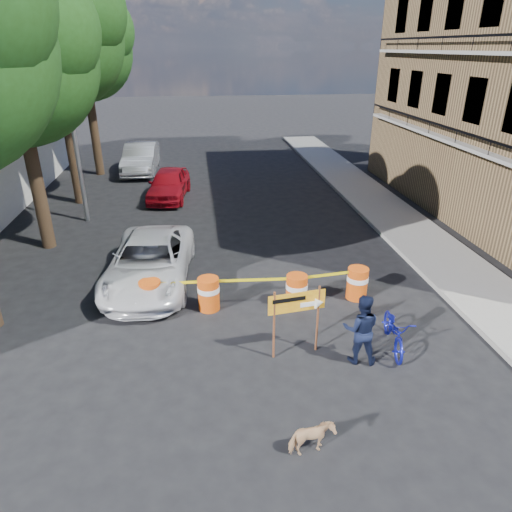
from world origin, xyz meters
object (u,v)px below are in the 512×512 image
object	(u,v)px
barrel_far_left	(151,296)
pedestrian	(361,329)
bicycle	(397,315)
dog	(312,439)
suv_white	(150,262)
sedan_silver	(141,158)
barrel_mid_right	(297,290)
detour_sign	(303,307)
barrel_far_right	(357,283)
barrel_mid_left	(209,293)
sedan_red	(169,184)

from	to	relation	value
barrel_far_left	pedestrian	bearing A→B (deg)	-29.59
bicycle	dog	world-z (taller)	bicycle
suv_white	sedan_silver	world-z (taller)	sedan_silver
barrel_mid_right	sedan_silver	bearing A→B (deg)	109.74
detour_sign	barrel_far_right	bearing A→B (deg)	39.56
barrel_far_right	detour_sign	bearing A→B (deg)	-132.41
dog	barrel_mid_left	bearing A→B (deg)	5.22
barrel_mid_right	barrel_far_left	bearing A→B (deg)	177.39
barrel_mid_left	barrel_far_right	xyz separation A→B (m)	(4.05, 0.06, 0.00)
bicycle	detour_sign	bearing A→B (deg)	-171.70
dog	sedan_silver	size ratio (longest dim) A/B	0.16
detour_sign	dog	size ratio (longest dim) A/B	2.16
sedan_red	barrel_far_left	bearing A→B (deg)	-83.05
bicycle	sedan_red	size ratio (longest dim) A/B	0.44
suv_white	sedan_silver	bearing A→B (deg)	100.85
barrel_mid_right	suv_white	xyz separation A→B (m)	(-3.94, 1.83, 0.21)
bicycle	sedan_silver	distance (m)	18.79
barrel_mid_right	pedestrian	size ratio (longest dim) A/B	0.55
dog	suv_white	distance (m)	7.38
bicycle	suv_white	size ratio (longest dim) A/B	0.36
barrel_far_left	barrel_mid_right	bearing A→B (deg)	-2.61
barrel_far_left	suv_white	bearing A→B (deg)	94.85
barrel_mid_right	barrel_far_right	world-z (taller)	same
barrel_far_left	sedan_silver	bearing A→B (deg)	96.30
barrel_far_left	suv_white	distance (m)	1.67
pedestrian	sedan_red	xyz separation A→B (m)	(-4.61, 12.62, -0.14)
barrel_far_left	dog	xyz separation A→B (m)	(3.03, -5.00, -0.15)
barrel_mid_right	pedestrian	world-z (taller)	pedestrian
barrel_mid_left	pedestrian	distance (m)	4.13
barrel_mid_right	barrel_far_right	distance (m)	1.75
sedan_silver	pedestrian	bearing A→B (deg)	-68.61
barrel_far_left	dog	bearing A→B (deg)	-58.82
bicycle	sedan_silver	world-z (taller)	bicycle
barrel_far_left	dog	size ratio (longest dim) A/B	1.17
barrel_far_left	barrel_mid_right	world-z (taller)	same
detour_sign	sedan_red	world-z (taller)	detour_sign
bicycle	barrel_mid_right	bearing A→B (deg)	141.01
suv_white	sedan_silver	distance (m)	13.47
barrel_far_left	sedan_red	size ratio (longest dim) A/B	0.23
barrel_far_left	sedan_silver	world-z (taller)	sedan_silver
barrel_far_left	barrel_mid_left	xyz separation A→B (m)	(1.49, -0.03, 0.00)
detour_sign	suv_white	world-z (taller)	detour_sign
sedan_silver	barrel_far_right	bearing A→B (deg)	-62.68
detour_sign	bicycle	xyz separation A→B (m)	(2.13, -0.08, -0.34)
barrel_far_left	pedestrian	size ratio (longest dim) A/B	0.55
detour_sign	suv_white	xyz separation A→B (m)	(-3.63, 3.86, -0.53)
barrel_mid_left	barrel_far_right	size ratio (longest dim) A/B	1.00
barrel_mid_left	sedan_silver	world-z (taller)	sedan_silver
barrel_mid_left	barrel_mid_right	bearing A→B (deg)	-3.57
barrel_mid_right	barrel_far_right	xyz separation A→B (m)	(1.73, 0.20, 0.00)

